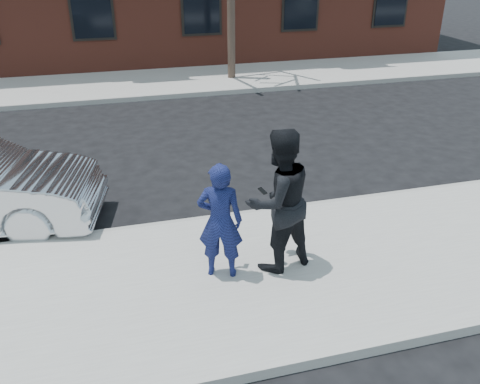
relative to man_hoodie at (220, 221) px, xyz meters
name	(u,v)px	position (x,y,z in m)	size (l,w,h in m)	color
ground	(114,294)	(-1.50, 0.10, -1.00)	(100.00, 100.00, 0.00)	black
near_sidewalk	(115,301)	(-1.50, -0.15, -0.92)	(50.00, 3.50, 0.15)	#9B9792
near_curb	(109,234)	(-1.50, 1.65, -0.92)	(50.00, 0.10, 0.15)	#999691
far_sidewalk	(98,86)	(-1.50, 11.35, -0.92)	(50.00, 3.50, 0.15)	#9B9792
far_curb	(99,101)	(-1.50, 9.55, -0.92)	(50.00, 0.10, 0.15)	#999691
man_hoodie	(220,221)	(0.00, 0.00, 0.00)	(0.72, 0.59, 1.70)	navy
man_peacoat	(279,201)	(0.83, 0.00, 0.19)	(1.19, 1.03, 2.09)	black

